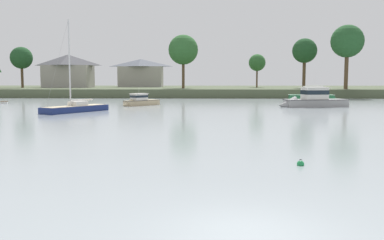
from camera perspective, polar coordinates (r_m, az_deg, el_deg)
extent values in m
plane|color=#939EA3|center=(10.86, 7.37, -15.07)|extent=(492.94, 492.94, 0.00)
cube|color=#4C563D|center=(111.34, 2.37, 4.11)|extent=(221.83, 54.27, 1.82)
cube|color=#236B3D|center=(77.30, 16.16, 2.75)|extent=(7.76, 2.93, 1.75)
cone|color=#236B3D|center=(78.16, 18.91, 2.70)|extent=(2.24, 2.42, 2.33)
cube|color=silver|center=(77.26, 16.18, 3.38)|extent=(7.91, 3.04, 0.05)
cube|color=silver|center=(77.30, 16.42, 3.93)|extent=(3.28, 2.21, 1.46)
cube|color=#19232D|center=(77.30, 16.42, 4.04)|extent=(3.34, 2.26, 0.52)
cube|color=beige|center=(77.29, 16.44, 4.49)|extent=(3.67, 2.56, 0.06)
cylinder|color=silver|center=(77.28, 16.45, 4.85)|extent=(0.03, 0.03, 0.89)
cube|color=tan|center=(61.72, -6.96, 2.19)|extent=(5.02, 5.39, 1.22)
cone|color=tan|center=(59.96, -8.99, 2.06)|extent=(2.25, 2.24, 1.63)
cube|color=black|center=(61.68, -6.96, 2.73)|extent=(5.15, 5.52, 0.05)
cube|color=silver|center=(61.32, -7.35, 3.18)|extent=(2.58, 2.66, 0.95)
cube|color=#19232D|center=(61.32, -7.35, 3.27)|extent=(2.63, 2.71, 0.34)
cube|color=beige|center=(61.30, -7.35, 3.65)|extent=(2.93, 3.01, 0.06)
cylinder|color=silver|center=(61.29, -7.36, 4.10)|extent=(0.03, 0.03, 0.91)
cube|color=navy|center=(50.72, -15.84, 1.20)|extent=(6.48, 8.57, 1.19)
cube|color=#CCB78E|center=(50.68, -15.86, 1.89)|extent=(5.97, 7.99, 0.04)
cube|color=silver|center=(50.95, -15.50, 2.23)|extent=(2.27, 2.40, 0.52)
cylinder|color=silver|center=(50.17, -16.61, 7.55)|extent=(0.17, 0.17, 9.97)
cylinder|color=silver|center=(51.33, -15.01, 2.67)|extent=(1.90, 3.01, 0.14)
cylinder|color=silver|center=(51.32, -15.01, 2.73)|extent=(1.73, 2.72, 0.14)
cylinder|color=#999999|center=(49.07, -18.15, 7.53)|extent=(1.81, 2.96, 9.92)
cube|color=gray|center=(60.64, 16.73, 1.99)|extent=(8.95, 4.37, 1.66)
cone|color=gray|center=(58.91, 12.97, 1.99)|extent=(2.83, 2.94, 2.54)
cube|color=black|center=(60.60, 16.75, 2.75)|extent=(9.14, 4.52, 0.05)
cube|color=silver|center=(60.48, 16.61, 3.55)|extent=(3.57, 2.82, 1.63)
cube|color=#19232D|center=(60.48, 16.61, 3.70)|extent=(3.64, 2.87, 0.59)
cube|color=beige|center=(60.46, 16.63, 4.35)|extent=(4.01, 3.24, 0.06)
cylinder|color=silver|center=(60.45, 16.65, 5.00)|extent=(0.03, 0.03, 1.32)
sphere|color=#1E8C47|center=(19.14, 14.79, -5.93)|extent=(0.33, 0.33, 0.33)
torus|color=#333338|center=(19.10, 14.81, -5.33)|extent=(0.12, 0.12, 0.02)
cylinder|color=brown|center=(109.43, -22.46, 5.74)|extent=(0.61, 0.61, 6.08)
sphere|color=#1E4723|center=(109.56, -22.54, 7.95)|extent=(5.31, 5.31, 5.31)
cylinder|color=brown|center=(100.50, 15.25, 6.40)|extent=(0.74, 0.74, 7.44)
sphere|color=#1E4723|center=(100.71, 15.33, 9.25)|extent=(5.69, 5.69, 5.69)
cylinder|color=brown|center=(93.62, 20.58, 6.64)|extent=(0.81, 0.81, 8.51)
sphere|color=#235128|center=(93.94, 20.71, 10.17)|extent=(6.83, 6.83, 6.83)
cylinder|color=brown|center=(95.78, -1.22, 6.61)|extent=(0.64, 0.64, 7.31)
sphere|color=#2D602D|center=(96.01, -1.22, 9.71)|extent=(6.84, 6.84, 6.84)
cylinder|color=brown|center=(108.44, 8.98, 5.92)|extent=(0.41, 0.41, 5.39)
sphere|color=#2D602D|center=(108.52, 9.01, 7.86)|extent=(4.34, 4.34, 4.34)
cube|color=#9E998E|center=(115.21, -7.08, 5.97)|extent=(11.80, 6.26, 5.57)
pyramid|color=#565B66|center=(115.30, -7.10, 7.86)|extent=(12.74, 6.76, 2.05)
cube|color=#9E998E|center=(109.59, -16.73, 5.79)|extent=(11.34, 7.75, 5.56)
pyramid|color=#47474C|center=(109.70, -16.80, 7.96)|extent=(12.25, 8.37, 2.74)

